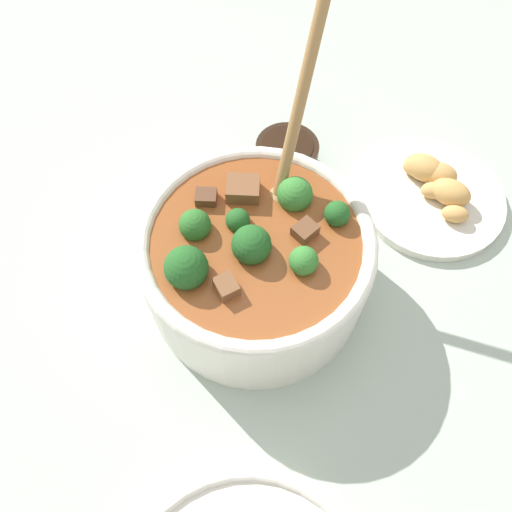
{
  "coord_description": "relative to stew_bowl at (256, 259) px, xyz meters",
  "views": [
    {
      "loc": [
        0.22,
        -0.13,
        0.52
      ],
      "look_at": [
        0.0,
        0.0,
        0.07
      ],
      "focal_mm": 35.0,
      "sensor_mm": 36.0,
      "label": 1
    }
  ],
  "objects": [
    {
      "name": "food_plate",
      "position": [
        0.0,
        0.26,
        -0.05
      ],
      "size": [
        0.18,
        0.18,
        0.04
      ],
      "color": "silver",
      "rests_on": "ground_plane"
    },
    {
      "name": "stew_bowl",
      "position": [
        0.0,
        0.0,
        0.0
      ],
      "size": [
        0.24,
        0.27,
        0.31
      ],
      "color": "white",
      "rests_on": "ground_plane"
    },
    {
      "name": "condiment_bowl",
      "position": [
        -0.13,
        0.13,
        -0.04
      ],
      "size": [
        0.08,
        0.08,
        0.04
      ],
      "color": "black",
      "rests_on": "ground_plane"
    },
    {
      "name": "ground_plane",
      "position": [
        0.0,
        -0.0,
        -0.06
      ],
      "size": [
        4.0,
        4.0,
        0.0
      ],
      "primitive_type": "plane",
      "color": "#ADBCAD"
    }
  ]
}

